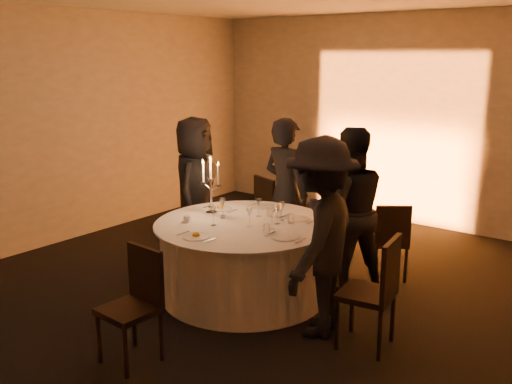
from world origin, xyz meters
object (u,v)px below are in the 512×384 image
Objects in this scene: candelabra at (211,194)px; guest_back_right at (348,211)px; guest_right at (320,238)px; banquet_table at (244,259)px; chair_front at (136,298)px; chair_left at (196,212)px; chair_back_left at (272,210)px; coffee_cup at (187,219)px; chair_back_right at (390,237)px; guest_back_left at (286,192)px; chair_right at (376,287)px; guest_left at (195,188)px.

guest_back_right is at bearing 29.61° from candelabra.
banquet_table is at bearing -114.91° from guest_right.
candelabra is at bearing 113.96° from chair_front.
candelabra reaches higher than chair_left.
chair_back_left is 0.57× the size of guest_back_right.
coffee_cup reaches higher than banquet_table.
guest_back_left is at bearing -23.44° from chair_back_right.
chair_back_left is 1.55m from coffee_cup.
guest_back_right is 1.02m from guest_right.
chair_back_left is 2.51m from chair_right.
chair_front reaches higher than chair_back_right.
guest_left is (-0.66, -0.66, 0.31)m from chair_back_left.
guest_right reaches higher than chair_right.
chair_back_left is at bearing -19.53° from guest_back_left.
chair_front is 8.42× the size of coffee_cup.
banquet_table is 1.39m from guest_left.
chair_right is 1.56× the size of candelabra.
guest_back_right is (-0.25, -0.52, 0.37)m from chair_back_right.
chair_left is 2.53m from chair_front.
banquet_table is 0.77m from candelabra.
chair_back_right is 2.94m from chair_front.
candelabra reaches higher than chair_back_right.
chair_back_left is 1.56× the size of candelabra.
guest_left is (-2.19, -0.73, 0.37)m from chair_back_right.
coffee_cup is (0.77, -0.94, 0.26)m from chair_left.
guest_right is 2.82× the size of candelabra.
chair_back_left is at bearing -64.32° from guest_back_right.
chair_front is (1.35, -2.14, -0.02)m from chair_left.
chair_back_left is 1.54m from chair_back_right.
chair_right is 0.57× the size of guest_left.
guest_back_left is (-1.74, 1.22, 0.32)m from chair_right.
chair_right is at bearing 3.38° from coffee_cup.
chair_back_left reaches higher than chair_back_right.
guest_left reaches higher than chair_front.
banquet_table is 1.05× the size of guest_left.
chair_left is (-1.25, 0.62, 0.15)m from banquet_table.
guest_back_right is at bearing -177.44° from guest_right.
guest_back_right is at bearing 45.12° from banquet_table.
guest_back_left reaches higher than chair_front.
chair_left is 1.54× the size of candelabra.
chair_back_left is at bearing -132.30° from chair_right.
chair_back_right reaches higher than banquet_table.
chair_back_left is 2.14m from guest_right.
banquet_table is 1.04× the size of guest_back_left.
chair_right is at bearing 166.97° from chair_back_left.
guest_right reaches higher than banquet_table.
guest_right is at bearing -12.45° from banquet_table.
candelabra is at bearing 113.32° from chair_back_left.
chair_left is 0.55× the size of guest_back_left.
guest_left reaches higher than candelabra.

